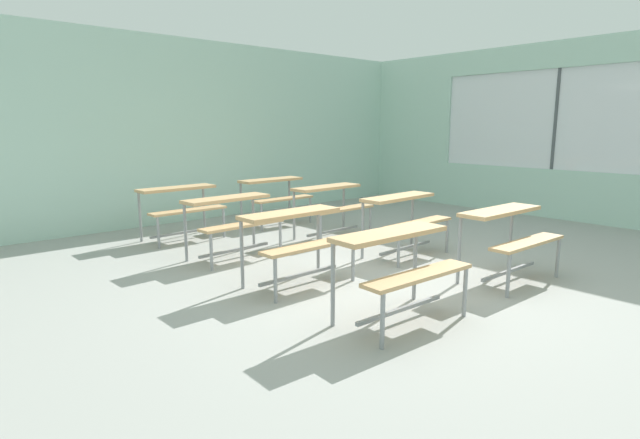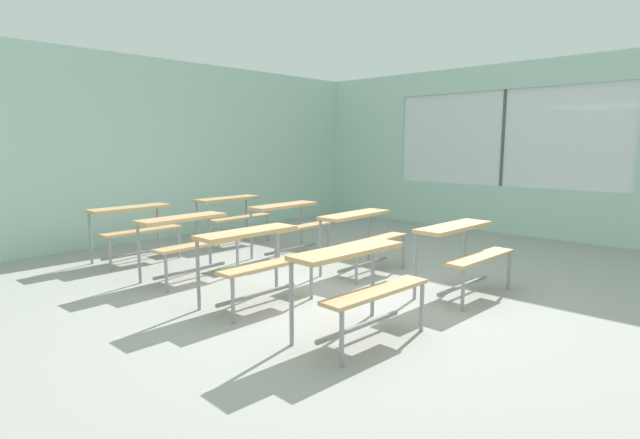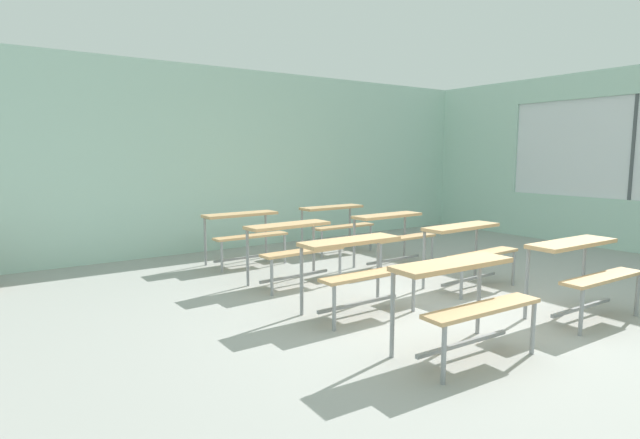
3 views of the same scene
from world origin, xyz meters
TOP-DOWN VIEW (x-y plane):
  - ground at (0.00, 0.00)m, footprint 10.00×9.00m
  - wall_back at (0.00, 4.50)m, footprint 10.00×0.12m
  - desk_bench_r0c0 at (-0.69, -0.79)m, footprint 1.12×0.64m
  - desk_bench_r0c1 at (1.02, -0.84)m, footprint 1.12×0.62m
  - desk_bench_r1c0 at (-0.71, 0.52)m, footprint 1.10×0.60m
  - desk_bench_r1c1 at (1.02, 0.53)m, footprint 1.12×0.63m
  - desk_bench_r2c0 at (-0.64, 1.85)m, footprint 1.13×0.64m
  - desk_bench_r2c1 at (1.04, 1.87)m, footprint 1.11×0.61m
  - desk_bench_r3c0 at (-0.63, 3.21)m, footprint 1.11×0.61m
  - desk_bench_r3c1 at (1.03, 3.22)m, footprint 1.11×0.61m

SIDE VIEW (x-z plane):
  - ground at x=0.00m, z-range -0.05..0.00m
  - desk_bench_r0c0 at x=-0.69m, z-range 0.19..0.93m
  - desk_bench_r0c1 at x=1.02m, z-range 0.19..0.93m
  - desk_bench_r1c0 at x=-0.71m, z-range 0.19..0.93m
  - desk_bench_r1c1 at x=1.02m, z-range 0.19..0.93m
  - desk_bench_r2c0 at x=-0.64m, z-range 0.19..0.93m
  - desk_bench_r2c1 at x=1.04m, z-range 0.19..0.93m
  - desk_bench_r3c0 at x=-0.63m, z-range 0.19..0.93m
  - desk_bench_r3c1 at x=1.03m, z-range 0.19..0.93m
  - wall_back at x=0.00m, z-range 0.00..3.00m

